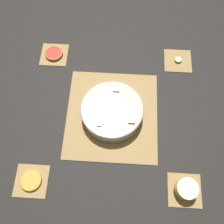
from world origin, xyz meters
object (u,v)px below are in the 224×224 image
object	(u,v)px
fruit_salad_bowl	(112,111)
apple_half	(186,189)
grapefruit_slice	(54,53)
orange_slice_whole	(31,180)
banana_coin_single	(178,60)

from	to	relation	value
fruit_salad_bowl	apple_half	xyz separation A→B (m)	(0.29, 0.29, -0.01)
grapefruit_slice	fruit_salad_bowl	bearing A→B (deg)	44.83
grapefruit_slice	orange_slice_whole	bearing A→B (deg)	0.00
orange_slice_whole	grapefruit_slice	bearing A→B (deg)	180.00
banana_coin_single	grapefruit_slice	xyz separation A→B (m)	(-0.00, -0.57, 0.00)
orange_slice_whole	grapefruit_slice	xyz separation A→B (m)	(-0.58, 0.00, 0.00)
apple_half	grapefruit_slice	distance (m)	0.81
grapefruit_slice	banana_coin_single	bearing A→B (deg)	90.00
apple_half	orange_slice_whole	size ratio (longest dim) A/B	1.05
banana_coin_single	grapefruit_slice	size ratio (longest dim) A/B	0.41
grapefruit_slice	apple_half	bearing A→B (deg)	44.79
fruit_salad_bowl	banana_coin_single	distance (m)	0.41
fruit_salad_bowl	banana_coin_single	size ratio (longest dim) A/B	7.59
apple_half	grapefruit_slice	xyz separation A→B (m)	(-0.58, -0.57, -0.02)
fruit_salad_bowl	orange_slice_whole	distance (m)	0.41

